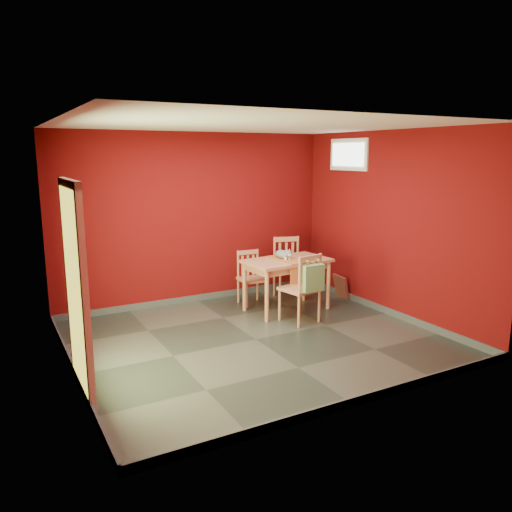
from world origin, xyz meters
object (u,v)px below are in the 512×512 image
chair_far_left (251,277)px  picture_frame (341,286)px  chair_far_right (288,267)px  tote_bag (313,278)px  cat (283,253)px  chair_near (302,287)px  dining_table (287,266)px

chair_far_left → picture_frame: 1.56m
chair_far_right → tote_bag: (-0.48, -1.39, 0.18)m
chair_far_left → cat: (0.30, -0.46, 0.45)m
chair_far_left → chair_far_right: (0.71, 0.02, 0.08)m
chair_far_left → chair_far_right: 0.72m
chair_far_right → picture_frame: bearing=-28.7°
chair_near → cat: chair_near is taller
chair_near → tote_bag: chair_near is taller
cat → picture_frame: size_ratio=0.94×
chair_far_right → cat: size_ratio=2.76×
picture_frame → chair_far_left: bearing=164.8°
chair_far_right → chair_near: bearing=-113.6°
chair_near → tote_bag: size_ratio=2.26×
dining_table → tote_bag: 0.82m
dining_table → chair_far_right: bearing=55.6°
chair_far_right → tote_bag: bearing=-109.1°
chair_far_right → cat: bearing=-130.7°
tote_bag → picture_frame: tote_bag is taller
chair_far_right → dining_table: bearing=-124.4°
dining_table → chair_near: (-0.12, -0.59, -0.18)m
cat → picture_frame: (1.19, 0.06, -0.70)m
chair_near → picture_frame: 1.51m
dining_table → picture_frame: 1.28m
cat → chair_far_left: bearing=125.8°
chair_far_right → chair_near: 1.26m
dining_table → tote_bag: size_ratio=2.98×
chair_far_right → picture_frame: chair_far_right is taller
dining_table → chair_far_right: size_ratio=1.31×
dining_table → cat: size_ratio=3.60×
tote_bag → picture_frame: bearing=37.5°
cat → picture_frame: 1.38m
cat → chair_near: bearing=-95.0°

